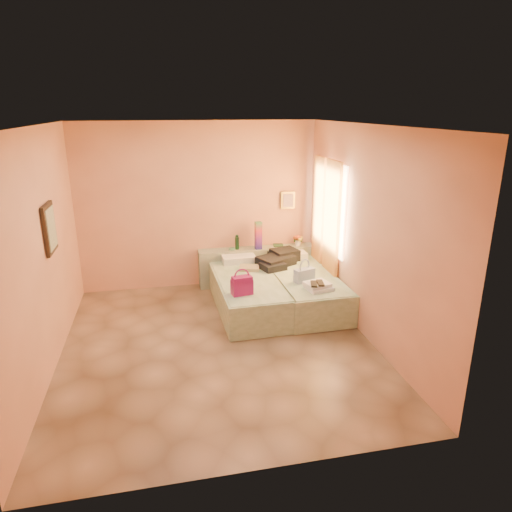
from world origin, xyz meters
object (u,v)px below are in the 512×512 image
Objects in this scene: water_bottle at (237,242)px; blue_handbag at (304,275)px; towel_stack at (319,286)px; headboard_ledge at (257,265)px; bed_left at (248,294)px; flower_vase at (298,239)px; magenta_handbag at (242,285)px; bed_right at (303,289)px; green_book at (278,245)px.

blue_handbag is at bearing -59.61° from water_bottle.
water_bottle is at bearing 117.96° from towel_stack.
blue_handbag is 0.37m from towel_stack.
bed_left is at bearing -109.65° from headboard_ledge.
magenta_handbag is (-1.31, -1.61, -0.13)m from flower_vase.
magenta_handbag reaches higher than headboard_ledge.
bed_right is 0.71m from towel_stack.
magenta_handbag is at bearing 177.52° from blue_handbag.
towel_stack is (0.02, -0.64, 0.30)m from bed_right.
bed_left is 8.17× the size of water_bottle.
water_bottle is at bearing 73.32° from magenta_handbag.
blue_handbag reaches higher than bed_left.
towel_stack is at bearing -89.53° from bed_right.
flower_vase is (1.12, 1.03, 0.52)m from bed_left.
headboard_ledge is at bearing 61.61° from magenta_handbag.
magenta_handbag is (-0.22, -1.63, -0.14)m from water_bottle.
bed_left is at bearing 141.47° from blue_handbag.
bed_right is 1.18m from green_book.
flower_vase reaches higher than magenta_handbag.
water_bottle reaches higher than blue_handbag.
bed_left is 1.16m from towel_stack.
magenta_handbag is at bearing -111.58° from green_book.
flower_vase is (0.35, -0.06, 0.10)m from green_book.
bed_left is at bearing -137.31° from flower_vase.
flower_vase reaches higher than blue_handbag.
bed_left is 8.58× the size of flower_vase.
flower_vase is 0.67× the size of towel_stack.
magenta_handbag is 0.93× the size of blue_handbag.
bed_right is 6.94× the size of magenta_handbag.
green_book is 0.49× the size of towel_stack.
green_book reaches higher than bed_left.
towel_stack is (0.11, -0.35, -0.05)m from blue_handbag.
green_book is 1.93m from magenta_handbag.
water_bottle is at bearing 101.88° from blue_handbag.
headboard_ledge is 11.97× the size of green_book.
flower_vase is 0.75× the size of blue_handbag.
bed_right is 8.58× the size of flower_vase.
green_book is 0.37m from flower_vase.
flower_vase is 2.08m from magenta_handbag.
bed_left is 1.40m from green_book.
flower_vase reaches higher than towel_stack.
headboard_ledge is 7.11× the size of magenta_handbag.
water_bottle is 0.85× the size of magenta_handbag.
water_bottle is at bearing 128.67° from bed_right.
green_book is 1.75m from towel_stack.
headboard_ledge is 6.58× the size of blue_handbag.
towel_stack is at bearing -62.04° from water_bottle.
headboard_ledge is 0.57m from water_bottle.
magenta_handbag is (-0.96, -1.67, -0.03)m from green_book.
headboard_ledge is 1.76m from magenta_handbag.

